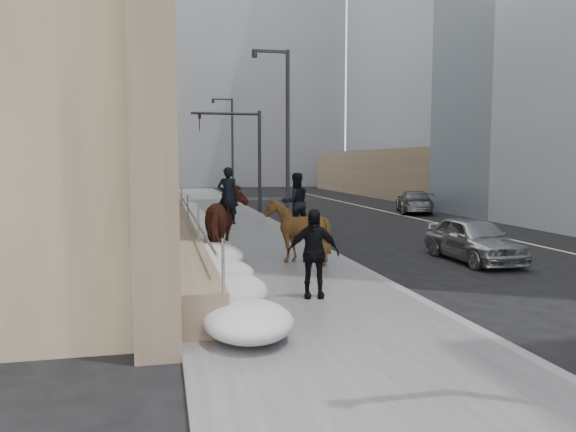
% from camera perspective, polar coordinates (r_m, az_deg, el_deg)
% --- Properties ---
extents(ground, '(140.00, 140.00, 0.00)m').
position_cam_1_polar(ground, '(11.74, 1.27, -9.46)').
color(ground, black).
rests_on(ground, ground).
extents(sidewalk, '(5.00, 80.00, 0.12)m').
position_cam_1_polar(sidewalk, '(21.39, -5.25, -2.46)').
color(sidewalk, '#4B4B4E').
rests_on(sidewalk, ground).
extents(curb, '(0.24, 80.00, 0.12)m').
position_cam_1_polar(curb, '(21.88, 1.57, -2.25)').
color(curb, slate).
rests_on(curb, ground).
extents(lane_line, '(0.15, 70.00, 0.01)m').
position_cam_1_polar(lane_line, '(25.02, 19.34, -1.71)').
color(lane_line, '#BFB78C').
rests_on(lane_line, ground).
extents(limestone_building, '(6.10, 44.00, 18.00)m').
position_cam_1_polar(limestone_building, '(31.61, -17.80, 16.01)').
color(limestone_building, '#8E7A5D').
rests_on(limestone_building, ground).
extents(bg_building_mid, '(30.00, 12.00, 28.00)m').
position_cam_1_polar(bg_building_mid, '(72.15, -7.50, 14.29)').
color(bg_building_mid, slate).
rests_on(bg_building_mid, ground).
extents(bg_building_far, '(24.00, 12.00, 20.00)m').
position_cam_1_polar(bg_building_far, '(83.35, -15.21, 10.20)').
color(bg_building_far, gray).
rests_on(bg_building_far, ground).
extents(streetlight_mid, '(1.71, 0.24, 8.00)m').
position_cam_1_polar(streetlight_mid, '(25.64, -0.39, 9.02)').
color(streetlight_mid, '#2D2D30').
rests_on(streetlight_mid, ground).
extents(streetlight_far, '(1.71, 0.24, 8.00)m').
position_cam_1_polar(streetlight_far, '(45.36, -5.87, 7.51)').
color(streetlight_far, '#2D2D30').
rests_on(streetlight_far, ground).
extents(traffic_signal, '(4.10, 0.22, 6.00)m').
position_cam_1_polar(traffic_signal, '(33.36, -4.49, 7.22)').
color(traffic_signal, '#2D2D30').
rests_on(traffic_signal, ground).
extents(snow_bank, '(1.70, 18.10, 0.76)m').
position_cam_1_polar(snow_bank, '(19.33, -8.71, -2.14)').
color(snow_bank, silver).
rests_on(snow_bank, sidewalk).
extents(mounted_horse_left, '(1.69, 2.79, 2.76)m').
position_cam_1_polar(mounted_horse_left, '(16.91, -6.24, -0.48)').
color(mounted_horse_left, '#492116').
rests_on(mounted_horse_left, sidewalk).
extents(mounted_horse_right, '(1.68, 1.85, 2.60)m').
position_cam_1_polar(mounted_horse_right, '(16.21, 0.88, -1.01)').
color(mounted_horse_right, '#442C13').
rests_on(mounted_horse_right, sidewalk).
extents(pedestrian, '(1.19, 0.66, 1.92)m').
position_cam_1_polar(pedestrian, '(12.08, 2.56, -3.80)').
color(pedestrian, black).
rests_on(pedestrian, sidewalk).
extents(car_silver, '(1.63, 4.01, 1.37)m').
position_cam_1_polar(car_silver, '(18.01, 18.32, -2.24)').
color(car_silver, '#94989B').
rests_on(car_silver, ground).
extents(car_grey, '(3.23, 4.92, 1.33)m').
position_cam_1_polar(car_grey, '(33.85, 12.70, 1.42)').
color(car_grey, '#56595D').
rests_on(car_grey, ground).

